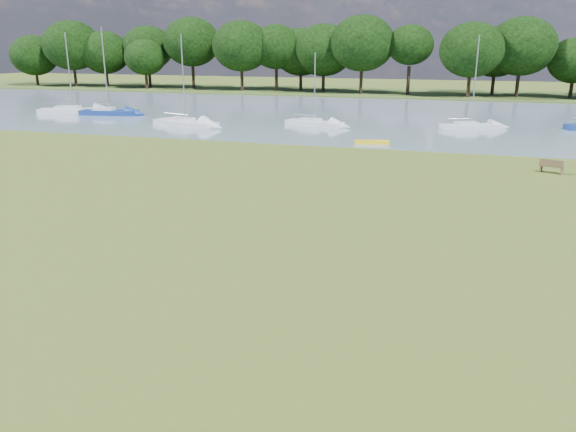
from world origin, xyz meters
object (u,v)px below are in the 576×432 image
(sailboat_0, at_px, (108,110))
(sailboat_2, at_px, (314,121))
(kayak, at_px, (372,142))
(riverbank_bench, at_px, (552,166))
(sailboat_4, at_px, (185,121))
(sailboat_7, at_px, (72,109))
(sailboat_6, at_px, (470,125))

(sailboat_0, distance_m, sailboat_2, 23.66)
(kayak, xyz_separation_m, sailboat_2, (-6.88, 8.64, 0.26))
(sailboat_2, bearing_deg, riverbank_bench, -24.77)
(sailboat_2, xyz_separation_m, sailboat_4, (-11.79, -3.56, 0.04))
(sailboat_0, bearing_deg, sailboat_2, -14.21)
(sailboat_0, bearing_deg, kayak, -28.96)
(sailboat_0, height_order, sailboat_4, sailboat_0)
(sailboat_0, height_order, sailboat_2, sailboat_0)
(riverbank_bench, height_order, sailboat_7, sailboat_7)
(riverbank_bench, xyz_separation_m, sailboat_4, (-30.64, 12.19, 0.05))
(riverbank_bench, distance_m, sailboat_2, 24.56)
(kayak, distance_m, sailboat_0, 32.13)
(sailboat_0, distance_m, sailboat_6, 37.94)
(riverbank_bench, height_order, sailboat_0, sailboat_0)
(sailboat_0, relative_size, sailboat_4, 1.11)
(riverbank_bench, distance_m, sailboat_6, 18.17)
(kayak, relative_size, sailboat_0, 0.29)
(sailboat_6, height_order, sailboat_7, sailboat_7)
(riverbank_bench, relative_size, kayak, 0.53)
(sailboat_6, bearing_deg, sailboat_0, 159.71)
(kayak, height_order, sailboat_2, sailboat_2)
(riverbank_bench, bearing_deg, sailboat_4, -178.61)
(sailboat_4, relative_size, sailboat_7, 0.96)
(sailboat_2, bearing_deg, sailboat_4, -148.11)
(riverbank_bench, relative_size, sailboat_4, 0.17)
(riverbank_bench, xyz_separation_m, sailboat_7, (-47.20, 17.48, 0.11))
(riverbank_bench, bearing_deg, kayak, 172.39)
(sailboat_0, distance_m, sailboat_7, 4.74)
(sailboat_4, bearing_deg, sailboat_0, 173.78)
(sailboat_2, height_order, sailboat_6, sailboat_6)
(sailboat_0, distance_m, sailboat_4, 12.86)
(sailboat_0, bearing_deg, sailboat_7, 166.87)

